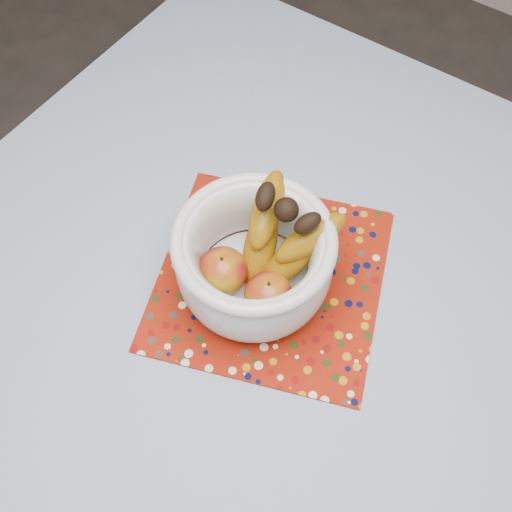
# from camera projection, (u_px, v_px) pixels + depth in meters

# --- Properties ---
(table) EXTENTS (1.20, 1.20, 0.75)m
(table) POSITION_uv_depth(u_px,v_px,m) (286.00, 355.00, 1.00)
(table) COLOR brown
(table) RESTS_ON ground
(tablecloth) EXTENTS (1.32, 1.32, 0.01)m
(tablecloth) POSITION_uv_depth(u_px,v_px,m) (289.00, 336.00, 0.93)
(tablecloth) COLOR slate
(tablecloth) RESTS_ON table
(placemat) EXTENTS (0.45, 0.45, 0.00)m
(placemat) POSITION_uv_depth(u_px,v_px,m) (270.00, 278.00, 0.97)
(placemat) COLOR maroon
(placemat) RESTS_ON tablecloth
(fruit_bowl) EXTENTS (0.26, 0.26, 0.20)m
(fruit_bowl) POSITION_uv_depth(u_px,v_px,m) (263.00, 255.00, 0.89)
(fruit_bowl) COLOR silver
(fruit_bowl) RESTS_ON placemat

